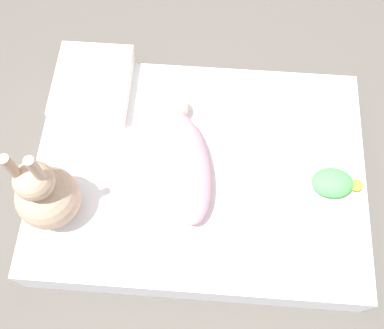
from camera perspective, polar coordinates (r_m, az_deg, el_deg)
name	(u,v)px	position (r m, az deg, el deg)	size (l,w,h in m)	color
ground_plane	(199,185)	(1.86, 0.88, -2.59)	(12.00, 12.00, 0.00)	#514C47
bed_mattress	(199,176)	(1.78, 0.92, -1.53)	(1.25, 0.92, 0.18)	white
swaddled_baby	(183,159)	(1.64, -1.15, 0.71)	(0.28, 0.54, 0.12)	pink
pillow	(93,84)	(1.87, -12.48, 9.92)	(0.29, 0.35, 0.08)	white
bunny_plush	(46,195)	(1.58, -18.09, -3.65)	(0.22, 0.22, 0.42)	tan
turtle_plush	(334,183)	(1.71, 17.57, -2.24)	(0.19, 0.11, 0.08)	#51B756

